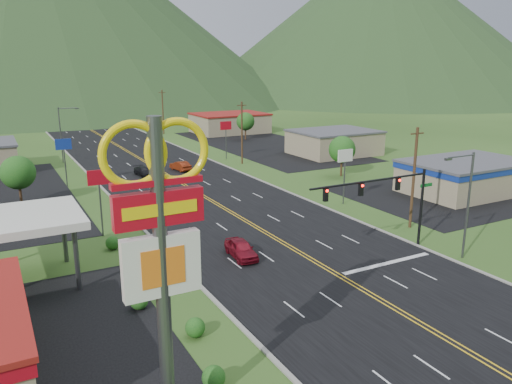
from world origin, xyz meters
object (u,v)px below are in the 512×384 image
gas_canopy (8,222)px  car_red_near (241,249)px  traffic_signal (388,193)px  car_red_far (180,166)px  streetlight_west (62,131)px  car_dark_mid (143,172)px  pylon_sign (160,235)px  streetlight_east (466,199)px

gas_canopy → car_red_near: 17.83m
traffic_signal → gas_canopy: (-28.48, 8.00, -0.46)m
gas_canopy → car_red_far: 41.13m
streetlight_west → car_dark_mid: size_ratio=2.13×
streetlight_west → gas_canopy: 49.10m
pylon_sign → gas_canopy: 21.09m
pylon_sign → car_dark_mid: pylon_sign is taller
pylon_sign → car_dark_mid: bearing=75.1°
traffic_signal → streetlight_west: streetlight_west is taller
traffic_signal → car_red_far: traffic_signal is taller
streetlight_west → car_dark_mid: bearing=-62.3°
car_red_near → streetlight_west: bearing=102.8°
streetlight_east → streetlight_west: bearing=110.9°
car_dark_mid → pylon_sign: bearing=-111.5°
gas_canopy → car_red_far: bearing=52.8°
pylon_sign → car_dark_mid: 54.35m
pylon_sign → traffic_signal: pylon_sign is taller
streetlight_east → gas_canopy: streetlight_east is taller
car_dark_mid → car_red_far: (5.93, 0.74, 0.11)m
traffic_signal → car_dark_mid: (-9.67, 39.85, -4.72)m
gas_canopy → car_dark_mid: size_ratio=2.37×
streetlight_west → car_red_far: size_ratio=2.07×
streetlight_west → gas_canopy: size_ratio=0.90×
traffic_signal → gas_canopy: bearing=164.3°
pylon_sign → streetlight_west: bearing=85.5°
traffic_signal → gas_canopy: traffic_signal is taller
pylon_sign → gas_canopy: size_ratio=1.40×
pylon_sign → traffic_signal: (23.48, 12.00, -3.97)m
gas_canopy → car_dark_mid: 37.23m
gas_canopy → car_red_far: (24.75, 32.58, -4.15)m
gas_canopy → car_red_far: gas_canopy is taller
car_red_near → car_red_far: size_ratio=1.01×
traffic_signal → car_red_far: (-3.73, 40.59, -4.61)m
streetlight_east → streetlight_west: size_ratio=1.00×
car_red_far → streetlight_east: bearing=91.4°
car_red_near → car_dark_mid: car_red_near is taller
streetlight_east → car_red_far: streetlight_east is taller
traffic_signal → gas_canopy: size_ratio=1.31×
streetlight_west → car_red_far: (14.43, -15.42, -4.46)m
traffic_signal → streetlight_east: (4.70, -4.00, -0.15)m
pylon_sign → car_red_far: bearing=69.4°
traffic_signal → pylon_sign: bearing=-152.9°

